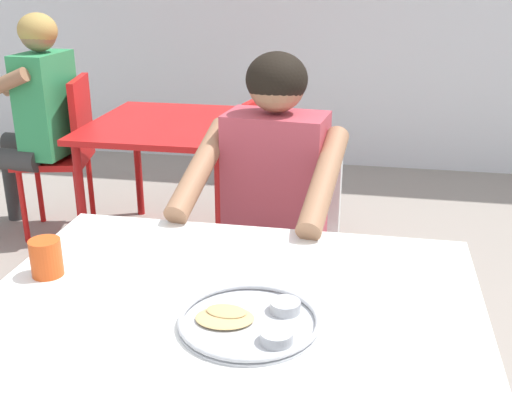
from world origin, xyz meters
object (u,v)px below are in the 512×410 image
at_px(chair_foreground, 283,237).
at_px(table_foreground, 230,328).
at_px(diner_foreground, 268,203).
at_px(thali_tray, 251,320).
at_px(table_background_red, 171,137).
at_px(drinking_cup, 46,256).
at_px(patron_background, 33,109).
at_px(chair_red_left, 67,146).
at_px(chair_red_right, 278,165).

bearing_deg(chair_foreground, table_foreground, -89.57).
xyz_separation_m(table_foreground, diner_foreground, (-0.03, 0.70, 0.06)).
xyz_separation_m(thali_tray, table_background_red, (-0.82, 1.95, -0.14)).
height_order(drinking_cup, diner_foreground, diner_foreground).
bearing_deg(patron_background, table_foreground, -50.51).
xyz_separation_m(chair_red_left, patron_background, (-0.14, -0.06, 0.22)).
bearing_deg(chair_red_left, table_foreground, -54.10).
relative_size(thali_tray, table_background_red, 0.35).
distance_m(table_foreground, thali_tray, 0.14).
bearing_deg(table_foreground, drinking_cup, 174.22).
xyz_separation_m(diner_foreground, table_background_red, (-0.72, 1.16, -0.11)).
height_order(diner_foreground, patron_background, patron_background).
relative_size(drinking_cup, chair_foreground, 0.11).
bearing_deg(diner_foreground, thali_tray, -83.04).
height_order(table_background_red, chair_red_right, chair_red_right).
xyz_separation_m(table_background_red, patron_background, (-0.79, 0.01, 0.12)).
distance_m(chair_foreground, chair_red_left, 1.71).
distance_m(drinking_cup, table_background_red, 1.84).
bearing_deg(chair_red_right, diner_foreground, -82.91).
distance_m(table_foreground, chair_foreground, 0.93).
xyz_separation_m(diner_foreground, chair_red_right, (-0.15, 1.20, -0.25)).
height_order(thali_tray, drinking_cup, drinking_cup).
relative_size(table_background_red, chair_red_right, 1.08).
relative_size(diner_foreground, table_background_red, 1.36).
bearing_deg(diner_foreground, table_foreground, -87.80).
xyz_separation_m(table_background_red, chair_red_left, (-0.64, 0.06, -0.10)).
xyz_separation_m(chair_red_right, patron_background, (-1.36, -0.04, 0.25)).
bearing_deg(chair_red_right, patron_background, -178.43).
height_order(diner_foreground, chair_red_left, diner_foreground).
bearing_deg(drinking_cup, table_background_red, 98.27).
bearing_deg(drinking_cup, diner_foreground, 54.74).
bearing_deg(drinking_cup, chair_red_left, 115.84).
xyz_separation_m(table_foreground, chair_foreground, (-0.01, 0.92, -0.17)).
xyz_separation_m(chair_foreground, diner_foreground, (-0.02, -0.22, 0.22)).
relative_size(thali_tray, chair_red_right, 0.37).
height_order(table_foreground, patron_background, patron_background).
distance_m(table_background_red, chair_red_right, 0.59).
relative_size(diner_foreground, chair_red_right, 1.46).
bearing_deg(diner_foreground, chair_red_left, 138.07).
xyz_separation_m(diner_foreground, patron_background, (-1.51, 1.17, 0.01)).
bearing_deg(chair_foreground, diner_foreground, -95.06).
distance_m(diner_foreground, chair_red_right, 1.24).
relative_size(table_foreground, table_background_red, 1.30).
bearing_deg(chair_foreground, drinking_cup, -118.73).
height_order(drinking_cup, chair_red_left, chair_red_left).
bearing_deg(diner_foreground, chair_foreground, 84.94).
height_order(chair_red_right, patron_background, patron_background).
bearing_deg(table_background_red, drinking_cup, -81.73).
distance_m(chair_foreground, diner_foreground, 0.32).
bearing_deg(table_foreground, patron_background, 129.49).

